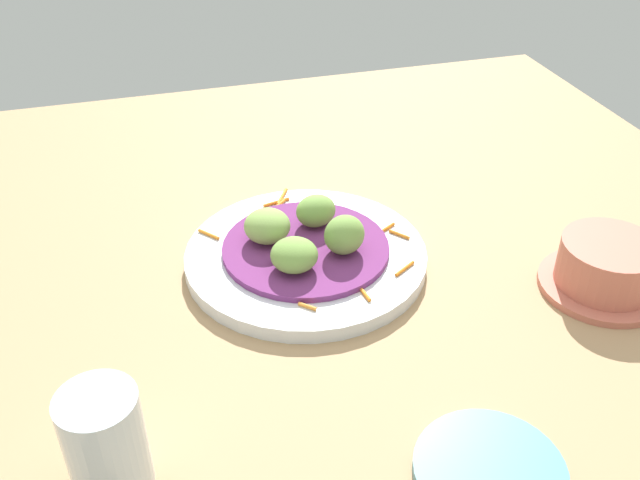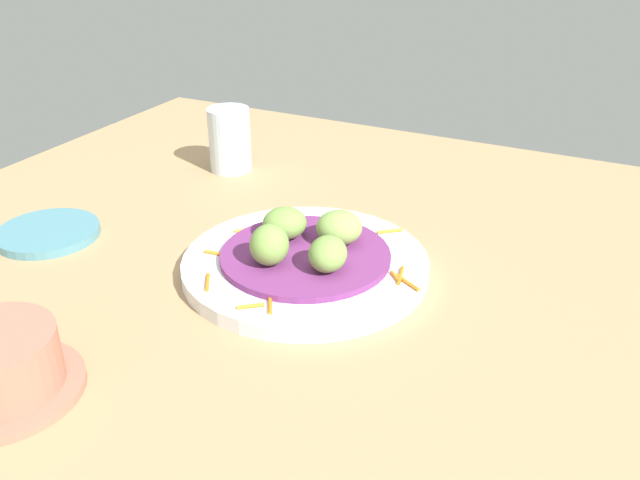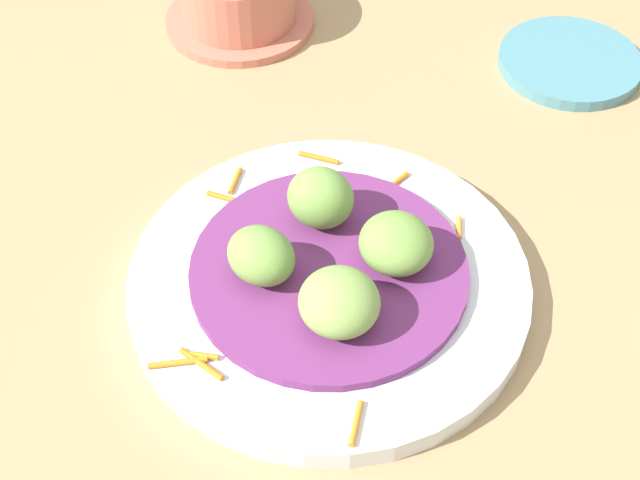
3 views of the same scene
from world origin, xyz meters
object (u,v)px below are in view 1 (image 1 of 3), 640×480
(guac_scoop_right, at_px, (345,235))
(water_glass, at_px, (106,443))
(side_plate_small, at_px, (490,472))
(main_plate, at_px, (306,257))
(guac_scoop_back, at_px, (316,211))
(terracotta_bowl, at_px, (606,268))
(guac_scoop_left, at_px, (267,226))
(guac_scoop_center, at_px, (294,255))

(guac_scoop_right, distance_m, water_glass, 0.34)
(side_plate_small, distance_m, water_glass, 0.30)
(water_glass, bearing_deg, side_plate_small, 74.98)
(main_plate, relative_size, guac_scoop_back, 5.75)
(main_plate, relative_size, terracotta_bowl, 2.01)
(guac_scoop_right, distance_m, side_plate_small, 0.30)
(guac_scoop_left, relative_size, guac_scoop_center, 1.03)
(guac_scoop_back, bearing_deg, guac_scoop_right, 14.25)
(guac_scoop_back, bearing_deg, main_plate, -30.75)
(guac_scoop_center, relative_size, guac_scoop_back, 1.07)
(guac_scoop_left, relative_size, guac_scoop_right, 1.12)
(main_plate, height_order, water_glass, water_glass)
(guac_scoop_back, bearing_deg, guac_scoop_left, -75.75)
(guac_scoop_left, relative_size, water_glass, 0.55)
(guac_scoop_center, relative_size, water_glass, 0.54)
(guac_scoop_left, distance_m, water_glass, 0.33)
(guac_scoop_left, bearing_deg, guac_scoop_back, 104.25)
(guac_scoop_center, bearing_deg, water_glass, -44.38)
(main_plate, xyz_separation_m, guac_scoop_back, (-0.04, 0.02, 0.03))
(guac_scoop_left, xyz_separation_m, guac_scoop_back, (-0.02, 0.06, 0.00))
(guac_scoop_left, bearing_deg, main_plate, 59.25)
(main_plate, distance_m, guac_scoop_left, 0.06)
(main_plate, xyz_separation_m, terracotta_bowl, (0.13, 0.30, 0.02))
(guac_scoop_left, xyz_separation_m, water_glass, (0.27, -0.19, 0.00))
(guac_scoop_center, xyz_separation_m, terracotta_bowl, (0.10, 0.32, -0.01))
(terracotta_bowl, bearing_deg, water_glass, -78.08)
(main_plate, height_order, guac_scoop_right, guac_scoop_right)
(side_plate_small, bearing_deg, guac_scoop_back, -173.30)
(guac_scoop_back, distance_m, terracotta_bowl, 0.32)
(guac_scoop_left, height_order, water_glass, water_glass)
(guac_scoop_right, distance_m, guac_scoop_back, 0.06)
(guac_scoop_right, xyz_separation_m, guac_scoop_back, (-0.06, -0.02, -0.00))
(guac_scoop_back, relative_size, terracotta_bowl, 0.35)
(water_glass, bearing_deg, guac_scoop_center, 135.62)
(guac_scoop_right, xyz_separation_m, terracotta_bowl, (0.11, 0.26, -0.02))
(guac_scoop_right, bearing_deg, guac_scoop_left, -120.75)
(guac_scoop_back, height_order, side_plate_small, guac_scoop_back)
(guac_scoop_right, height_order, water_glass, water_glass)
(guac_scoop_right, height_order, side_plate_small, guac_scoop_right)
(water_glass, bearing_deg, terracotta_bowl, 101.92)
(guac_scoop_right, relative_size, terracotta_bowl, 0.34)
(side_plate_small, height_order, terracotta_bowl, terracotta_bowl)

